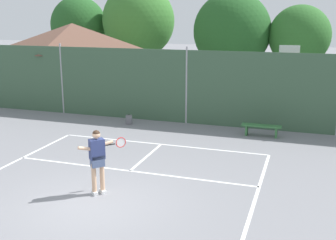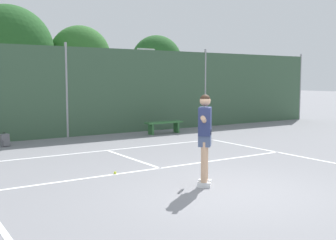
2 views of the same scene
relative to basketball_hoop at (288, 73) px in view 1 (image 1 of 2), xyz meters
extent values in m
plane|color=gray|center=(-4.33, -10.64, -2.31)|extent=(120.00, 120.00, 0.00)
cube|color=white|center=(-4.33, -5.14, -2.31)|extent=(8.20, 0.10, 0.01)
cube|color=white|center=(-0.23, -10.64, -2.31)|extent=(0.10, 11.00, 0.01)
cube|color=white|center=(-4.33, -8.17, -2.31)|extent=(8.20, 0.10, 0.01)
cube|color=white|center=(-4.33, -6.68, -2.31)|extent=(0.10, 2.97, 0.01)
cube|color=#38563D|center=(-4.33, -1.64, -0.63)|extent=(26.00, 0.05, 3.36)
cylinder|color=#99999E|center=(-10.83, -1.64, -0.56)|extent=(0.09, 0.09, 3.51)
cylinder|color=#99999E|center=(-4.33, -1.64, -0.56)|extent=(0.09, 0.09, 3.51)
cylinder|color=yellow|center=(0.00, 0.06, -0.79)|extent=(0.12, 0.12, 3.05)
cube|color=white|center=(0.00, -0.04, 0.94)|extent=(0.90, 0.06, 0.60)
torus|color=#D85919|center=(0.00, -0.31, 0.72)|extent=(0.48, 0.48, 0.02)
cube|color=beige|center=(-12.09, 1.67, -0.88)|extent=(6.71, 4.62, 2.86)
pyramid|color=brown|center=(-12.09, 1.67, 1.32)|extent=(7.24, 4.99, 1.55)
cylinder|color=brown|center=(-15.62, 8.50, -1.16)|extent=(0.36, 0.36, 2.30)
ellipsoid|color=#235623|center=(-15.62, 8.50, 1.78)|extent=(4.21, 3.79, 4.21)
cylinder|color=brown|center=(-10.82, 8.50, -1.19)|extent=(0.36, 0.36, 2.25)
ellipsoid|color=#38752D|center=(-10.82, 8.50, 2.13)|extent=(5.16, 4.65, 5.16)
cylinder|color=brown|center=(-4.13, 8.50, -1.49)|extent=(0.36, 0.36, 1.63)
ellipsoid|color=#235623|center=(-4.13, 8.50, 1.50)|extent=(5.13, 4.62, 5.13)
cylinder|color=brown|center=(0.17, 8.50, -1.34)|extent=(0.36, 0.36, 1.93)
ellipsoid|color=#2D6628|center=(0.17, 8.50, 1.26)|extent=(3.85, 3.47, 3.85)
cube|color=silver|center=(-4.53, -10.16, -2.26)|extent=(0.27, 0.26, 0.10)
cube|color=silver|center=(-4.37, -9.99, -2.26)|extent=(0.27, 0.26, 0.10)
cylinder|color=tan|center=(-4.53, -10.16, -1.80)|extent=(0.13, 0.13, 0.82)
cylinder|color=tan|center=(-4.37, -9.99, -1.80)|extent=(0.13, 0.13, 0.82)
cube|color=#47567A|center=(-4.45, -10.07, -1.33)|extent=(0.42, 0.43, 0.32)
cube|color=navy|center=(-4.45, -10.07, -0.99)|extent=(0.45, 0.46, 0.56)
sphere|color=tan|center=(-4.45, -10.07, -0.58)|extent=(0.22, 0.22, 0.22)
sphere|color=black|center=(-4.45, -10.07, -0.56)|extent=(0.21, 0.21, 0.21)
cylinder|color=tan|center=(-4.33, -9.91, -0.89)|extent=(0.44, 0.47, 0.17)
cylinder|color=tan|center=(-4.64, -10.28, -0.94)|extent=(0.41, 0.43, 0.22)
cylinder|color=black|center=(-4.21, -9.75, -0.94)|extent=(0.23, 0.24, 0.04)
torus|color=red|center=(-4.01, -9.46, -0.94)|extent=(0.22, 0.24, 0.30)
cylinder|color=silver|center=(-4.01, -9.46, -0.94)|extent=(0.18, 0.19, 0.26)
sphere|color=#CCE033|center=(-5.51, -8.13, -2.28)|extent=(0.07, 0.07, 0.07)
cube|color=slate|center=(-6.78, -2.62, -2.11)|extent=(0.32, 0.26, 0.40)
cube|color=slate|center=(-6.74, -2.74, -2.19)|extent=(0.23, 0.13, 0.18)
torus|color=black|center=(-6.78, -2.62, -1.89)|extent=(0.09, 0.04, 0.09)
cube|color=#336B38|center=(-0.78, -2.78, -1.86)|extent=(1.60, 0.36, 0.06)
cube|color=#336B38|center=(-1.38, -2.78, -2.09)|extent=(0.08, 0.32, 0.45)
cube|color=#336B38|center=(-0.18, -2.78, -2.09)|extent=(0.08, 0.32, 0.45)
camera|label=1|loc=(0.88, -19.88, 2.59)|focal=45.10mm
camera|label=2|loc=(-9.58, -16.60, -0.15)|focal=44.45mm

